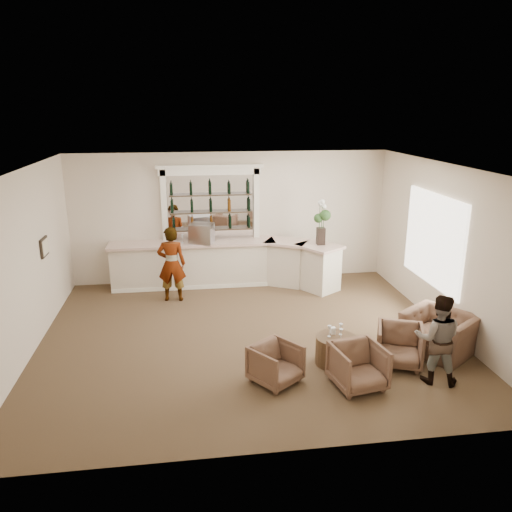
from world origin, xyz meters
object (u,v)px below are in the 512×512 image
at_px(armchair_right, 400,345).
at_px(armchair_far, 439,333).
at_px(bar_counter, 227,264).
at_px(sommelier, 172,264).
at_px(flower_vase, 321,219).
at_px(armchair_left, 276,364).
at_px(espresso_machine, 202,233).
at_px(armchair_center, 358,366).
at_px(guest, 438,339).
at_px(cocktail_table, 336,350).

height_order(armchair_right, armchair_far, armchair_far).
xyz_separation_m(bar_counter, sommelier, (-1.33, -0.83, 0.31)).
distance_m(armchair_right, flower_vase, 4.19).
xyz_separation_m(bar_counter, armchair_left, (0.41, -4.77, -0.24)).
distance_m(armchair_left, armchair_right, 2.27).
xyz_separation_m(armchair_right, espresso_machine, (-3.26, 4.46, 1.02)).
distance_m(armchair_center, armchair_right, 1.14).
relative_size(sommelier, flower_vase, 1.60).
bearing_deg(guest, espresso_machine, -32.90).
xyz_separation_m(armchair_center, espresso_machine, (-2.29, 5.07, 1.02)).
height_order(espresso_machine, flower_vase, flower_vase).
height_order(bar_counter, armchair_center, bar_counter).
bearing_deg(espresso_machine, armchair_left, -60.54).
xyz_separation_m(cocktail_table, espresso_machine, (-2.16, 4.26, 1.13)).
distance_m(armchair_left, armchair_far, 3.22).
bearing_deg(bar_counter, armchair_left, -85.13).
xyz_separation_m(armchair_center, armchair_right, (0.96, 0.61, -0.00)).
distance_m(cocktail_table, armchair_left, 1.26).
relative_size(armchair_far, flower_vase, 1.05).
xyz_separation_m(sommelier, flower_vase, (3.59, 0.28, 0.88)).
height_order(cocktail_table, espresso_machine, espresso_machine).
bearing_deg(guest, armchair_right, -39.08).
bearing_deg(bar_counter, armchair_far, -49.23).
height_order(armchair_center, flower_vase, flower_vase).
height_order(bar_counter, guest, guest).
bearing_deg(sommelier, armchair_right, 142.14).
height_order(armchair_center, espresso_machine, espresso_machine).
relative_size(cocktail_table, flower_vase, 0.64).
distance_m(espresso_machine, flower_vase, 2.93).
relative_size(armchair_left, armchair_far, 0.62).
relative_size(bar_counter, guest, 3.77).
relative_size(armchair_right, armchair_far, 0.68).
relative_size(armchair_center, armchair_far, 0.69).
xyz_separation_m(sommelier, espresso_machine, (0.73, 0.82, 0.50)).
bearing_deg(guest, armchair_far, -98.65).
relative_size(sommelier, guest, 1.17).
relative_size(armchair_left, armchair_center, 0.91).
height_order(bar_counter, armchair_right, bar_counter).
bearing_deg(espresso_machine, flower_vase, 6.89).
height_order(armchair_far, flower_vase, flower_vase).
distance_m(bar_counter, armchair_far, 5.46).
bearing_deg(espresso_machine, armchair_right, -36.36).
bearing_deg(espresso_machine, armchair_far, -27.16).
height_order(guest, espresso_machine, espresso_machine).
xyz_separation_m(bar_counter, espresso_machine, (-0.60, -0.02, 0.81)).
bearing_deg(flower_vase, espresso_machine, 169.38).
bearing_deg(armchair_center, armchair_left, 155.66).
distance_m(cocktail_table, espresso_machine, 4.91).
distance_m(armchair_left, armchair_center, 1.32).
distance_m(sommelier, armchair_right, 5.43).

